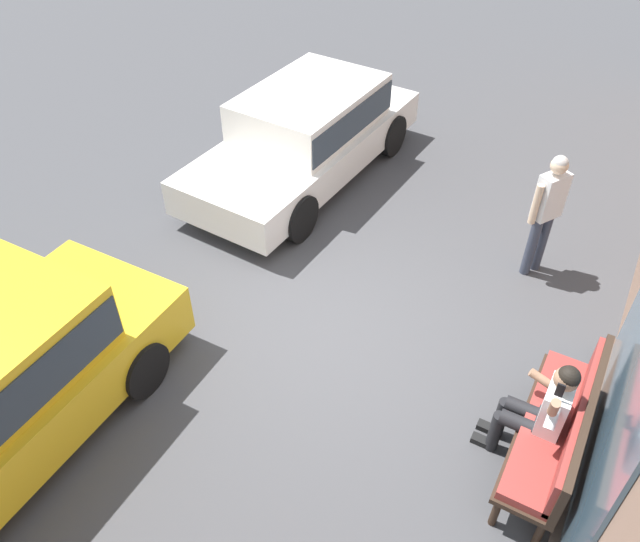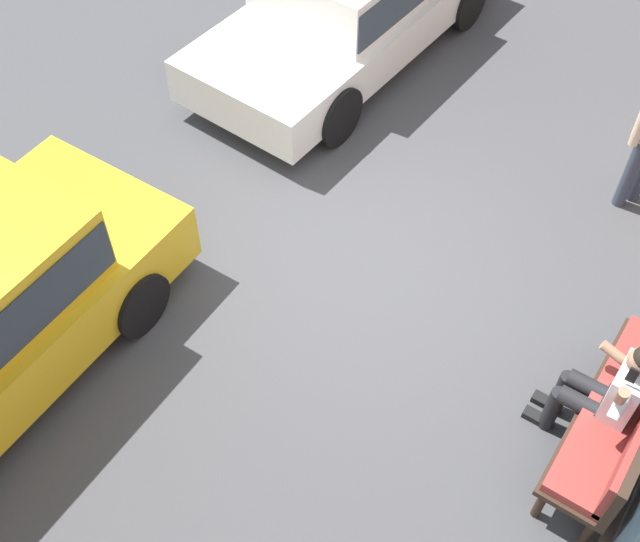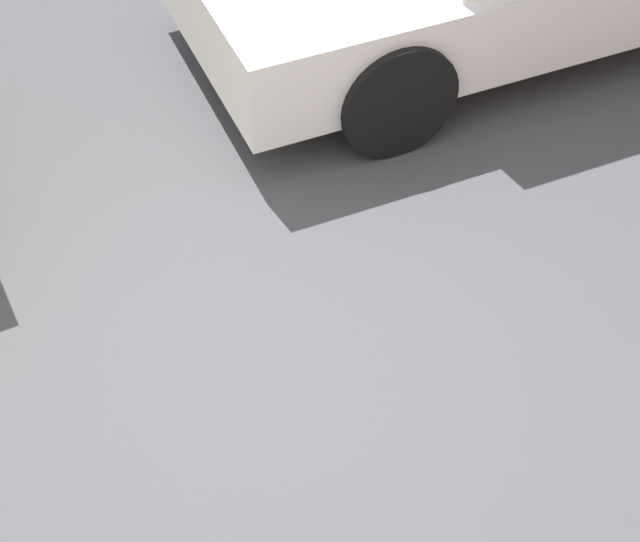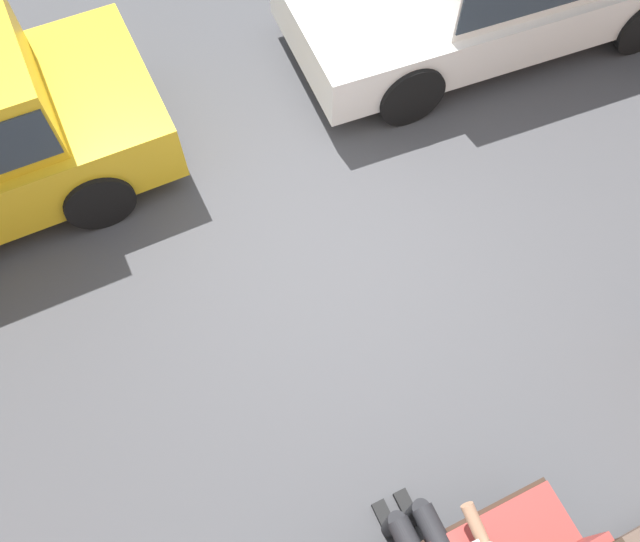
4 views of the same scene
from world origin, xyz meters
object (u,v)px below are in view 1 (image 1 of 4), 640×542
bench (562,427)px  person_on_phone (541,410)px  parked_car_near (307,130)px  pedestrian_standing (547,207)px

bench → person_on_phone: (0.01, -0.22, 0.13)m
person_on_phone → bench: bearing=92.5°
parked_car_near → pedestrian_standing: 3.82m
bench → pedestrian_standing: 2.98m
parked_car_near → pedestrian_standing: (0.60, 3.76, 0.24)m
person_on_phone → parked_car_near: size_ratio=0.30×
pedestrian_standing → bench: bearing=18.5°
bench → parked_car_near: 5.79m
pedestrian_standing → parked_car_near: bearing=-99.0°
parked_car_near → pedestrian_standing: size_ratio=2.61×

